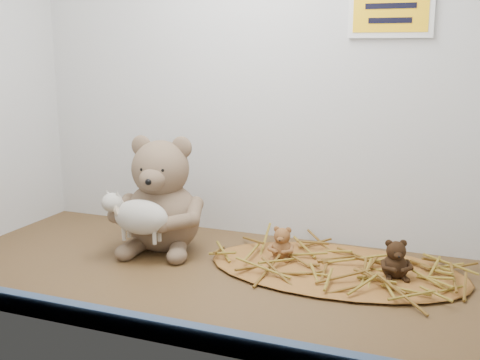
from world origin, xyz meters
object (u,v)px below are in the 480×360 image
at_px(main_teddy, 162,193).
at_px(mini_teddy_brown, 396,258).
at_px(mini_teddy_tan, 282,242).
at_px(toy_lamb, 141,217).

distance_m(main_teddy, mini_teddy_brown, 0.54).
bearing_deg(mini_teddy_brown, main_teddy, 157.95).
bearing_deg(mini_teddy_brown, mini_teddy_tan, 153.54).
relative_size(mini_teddy_tan, mini_teddy_brown, 0.91).
xyz_separation_m(main_teddy, mini_teddy_tan, (0.29, 0.01, -0.09)).
bearing_deg(mini_teddy_tan, main_teddy, 178.19).
distance_m(toy_lamb, mini_teddy_brown, 0.54).
height_order(toy_lamb, mini_teddy_brown, toy_lamb).
relative_size(main_teddy, mini_teddy_tan, 3.66).
distance_m(mini_teddy_tan, mini_teddy_brown, 0.25).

